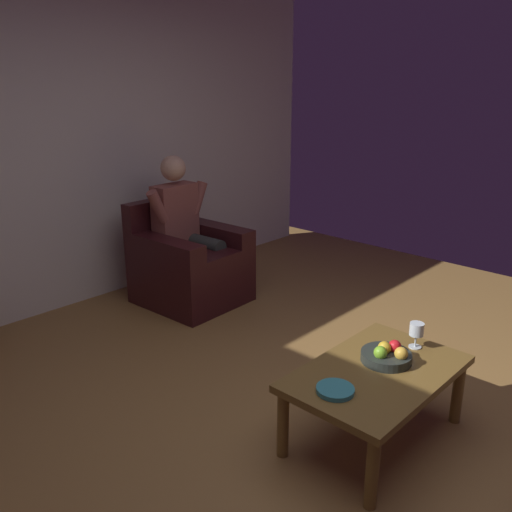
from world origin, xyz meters
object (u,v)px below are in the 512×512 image
object	(u,v)px
wine_glass_near	(416,331)
fruit_bowl	(387,355)
coffee_table	(377,380)
person_seated	(185,226)
armchair	(188,265)
decorative_dish	(335,390)

from	to	relation	value
wine_glass_near	fruit_bowl	bearing A→B (deg)	-7.70
coffee_table	fruit_bowl	bearing A→B (deg)	-174.64
wine_glass_near	person_seated	bearing A→B (deg)	-95.56
armchair	fruit_bowl	distance (m)	2.22
coffee_table	wine_glass_near	size ratio (longest dim) A/B	6.71
wine_glass_near	fruit_bowl	xyz separation A→B (m)	(0.25, -0.03, -0.06)
coffee_table	armchair	bearing A→B (deg)	-104.82
person_seated	coffee_table	xyz separation A→B (m)	(0.57, 2.20, -0.31)
armchair	decorative_dish	distance (m)	2.32
coffee_table	fruit_bowl	xyz separation A→B (m)	(-0.11, -0.01, 0.09)
armchair	coffee_table	size ratio (longest dim) A/B	0.87
coffee_table	decorative_dish	bearing A→B (deg)	-6.98
armchair	decorative_dish	xyz separation A→B (m)	(0.89, 2.13, 0.10)
person_seated	coffee_table	distance (m)	2.29
person_seated	fruit_bowl	world-z (taller)	person_seated
coffee_table	wine_glass_near	bearing A→B (deg)	176.30
armchair	fruit_bowl	bearing A→B (deg)	75.30
decorative_dish	armchair	bearing A→B (deg)	-112.74
coffee_table	fruit_bowl	distance (m)	0.15
armchair	person_seated	bearing A→B (deg)	-90.00
decorative_dish	person_seated	bearing A→B (deg)	-112.50
armchair	wine_glass_near	xyz separation A→B (m)	(0.22, 2.20, 0.19)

